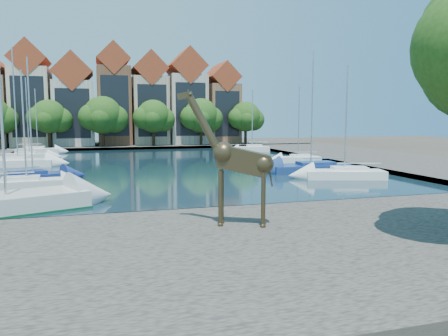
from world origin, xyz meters
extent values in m
plane|color=#38332B|center=(0.00, 0.00, 0.00)|extent=(160.00, 160.00, 0.00)
cube|color=black|center=(0.00, 24.00, 0.04)|extent=(38.00, 50.00, 0.08)
cube|color=#555149|center=(0.00, -7.00, 0.25)|extent=(50.00, 14.00, 0.50)
cube|color=#555149|center=(0.00, 56.00, 0.25)|extent=(60.00, 16.00, 0.50)
cube|color=#555149|center=(25.00, 24.00, 0.25)|extent=(14.00, 52.00, 0.50)
cube|color=beige|center=(-17.00, 56.00, 6.75)|extent=(5.88, 9.00, 12.50)
cube|color=maroon|center=(-17.00, 56.00, 14.32)|extent=(5.94, 9.18, 5.94)
cube|color=black|center=(-17.00, 51.52, 6.75)|extent=(4.80, 0.05, 9.38)
cube|color=beige|center=(-10.50, 56.00, 5.75)|extent=(6.37, 9.00, 10.50)
cube|color=maroon|center=(-10.50, 56.00, 12.43)|extent=(6.43, 9.18, 6.43)
cube|color=black|center=(-10.50, 51.52, 5.75)|extent=(5.20, 0.05, 7.88)
cube|color=brown|center=(-4.00, 56.00, 7.00)|extent=(5.39, 9.00, 13.00)
cube|color=maroon|center=(-4.00, 56.00, 14.71)|extent=(5.44, 9.18, 5.44)
cube|color=black|center=(-4.00, 51.52, 7.00)|extent=(4.40, 0.05, 9.75)
cube|color=tan|center=(2.00, 56.00, 6.25)|extent=(5.88, 9.00, 11.50)
cube|color=maroon|center=(2.00, 56.00, 13.32)|extent=(5.94, 9.18, 5.94)
cube|color=black|center=(2.00, 51.52, 6.25)|extent=(4.80, 0.05, 8.62)
cube|color=beige|center=(8.50, 56.00, 6.50)|extent=(6.37, 9.00, 12.00)
cube|color=maroon|center=(8.50, 56.00, 13.93)|extent=(6.43, 9.18, 6.43)
cube|color=black|center=(8.50, 51.52, 6.50)|extent=(5.20, 0.05, 9.00)
cube|color=brown|center=(15.00, 56.00, 5.75)|extent=(5.39, 9.00, 10.50)
cube|color=maroon|center=(15.00, 56.00, 12.21)|extent=(5.44, 9.18, 5.44)
cube|color=black|center=(15.00, 51.52, 5.75)|extent=(4.40, 0.05, 7.88)
sphere|color=#224012|center=(-20.32, 50.80, 4.82)|extent=(4.20, 4.20, 4.20)
cylinder|color=#332114|center=(-14.00, 50.50, 2.10)|extent=(0.50, 0.50, 3.20)
sphere|color=#224012|center=(-14.00, 50.50, 5.26)|extent=(5.20, 5.20, 5.20)
sphere|color=#224012|center=(-12.44, 50.80, 4.74)|extent=(3.90, 3.90, 3.90)
sphere|color=#224012|center=(-15.43, 50.10, 5.00)|extent=(3.64, 3.64, 3.64)
cylinder|color=#332114|center=(-6.00, 50.50, 2.10)|extent=(0.50, 0.50, 3.20)
sphere|color=#224012|center=(-6.00, 50.50, 5.50)|extent=(6.00, 6.00, 6.00)
sphere|color=#224012|center=(-4.20, 50.80, 4.90)|extent=(4.50, 4.50, 4.50)
sphere|color=#224012|center=(-7.65, 50.10, 5.20)|extent=(4.20, 4.20, 4.20)
cylinder|color=#332114|center=(2.00, 50.50, 2.10)|extent=(0.50, 0.50, 3.20)
sphere|color=#224012|center=(2.00, 50.50, 5.32)|extent=(5.40, 5.40, 5.40)
sphere|color=#224012|center=(3.62, 50.80, 4.78)|extent=(4.05, 4.05, 4.05)
sphere|color=#224012|center=(0.51, 50.10, 5.05)|extent=(3.78, 3.78, 3.78)
cylinder|color=#332114|center=(10.00, 50.50, 2.10)|extent=(0.50, 0.50, 3.20)
sphere|color=#224012|center=(10.00, 50.50, 5.44)|extent=(5.80, 5.80, 5.80)
sphere|color=#224012|center=(11.74, 50.80, 4.86)|extent=(4.35, 4.35, 4.35)
sphere|color=#224012|center=(8.40, 50.10, 5.15)|extent=(4.06, 4.06, 4.06)
cylinder|color=#332114|center=(18.00, 50.50, 2.10)|extent=(0.50, 0.50, 3.20)
sphere|color=#224012|center=(18.00, 50.50, 5.26)|extent=(5.20, 5.20, 5.20)
sphere|color=#224012|center=(19.56, 50.80, 4.74)|extent=(3.90, 3.90, 3.90)
sphere|color=#224012|center=(16.57, 50.10, 5.00)|extent=(3.64, 3.64, 3.64)
cylinder|color=#3C321E|center=(-2.07, -4.01, 1.70)|extent=(0.18, 0.18, 2.41)
cylinder|color=#3C321E|center=(-1.87, -3.55, 1.70)|extent=(0.18, 0.18, 2.41)
cylinder|color=#3C321E|center=(-0.38, -4.73, 1.70)|extent=(0.18, 0.18, 2.41)
cylinder|color=#3C321E|center=(-0.18, -4.27, 1.70)|extent=(0.18, 0.18, 2.41)
cube|color=#3C321E|center=(-1.07, -4.16, 3.31)|extent=(2.39, 1.50, 1.41)
cylinder|color=#3C321E|center=(-2.64, -3.49, 4.88)|extent=(1.55, 0.92, 2.49)
cube|color=#3C321E|center=(-3.40, -3.17, 6.10)|extent=(0.70, 0.45, 0.38)
cylinder|color=#B2B2B7|center=(-11.83, 3.54, 5.71)|extent=(0.15, 0.15, 9.38)
cube|color=silver|center=(-12.00, 11.94, 0.48)|extent=(5.83, 2.39, 0.81)
cube|color=silver|center=(-12.00, 11.94, 0.75)|extent=(2.59, 1.57, 0.45)
cylinder|color=#B2B2B7|center=(-12.00, 11.94, 4.59)|extent=(0.11, 0.11, 7.76)
cube|color=navy|center=(-12.00, 15.24, 0.49)|extent=(6.30, 4.35, 0.82)
cube|color=navy|center=(-12.00, 15.24, 0.77)|extent=(2.98, 2.40, 0.46)
cylinder|color=#B2B2B7|center=(-12.00, 15.24, 5.24)|extent=(0.11, 0.11, 9.04)
cube|color=white|center=(-15.00, 27.60, 0.55)|extent=(7.46, 3.49, 0.94)
cube|color=white|center=(-15.00, 27.60, 0.87)|extent=(3.36, 2.18, 0.52)
cylinder|color=#B2B2B7|center=(-15.00, 27.60, 6.51)|extent=(0.13, 0.13, 11.40)
cube|color=white|center=(-15.00, 35.80, 0.51)|extent=(5.46, 2.27, 0.87)
cube|color=white|center=(-15.00, 35.80, 0.80)|extent=(2.43, 1.48, 0.48)
cylinder|color=#B2B2B7|center=(-15.00, 35.80, 5.33)|extent=(0.12, 0.12, 9.15)
cube|color=white|center=(-15.00, 44.00, 0.56)|extent=(5.77, 2.24, 0.95)
cube|color=white|center=(-15.00, 44.00, 0.87)|extent=(2.55, 1.50, 0.53)
cylinder|color=#B2B2B7|center=(-15.00, 44.00, 4.95)|extent=(0.13, 0.13, 8.27)
cube|color=white|center=(12.69, 10.02, 0.53)|extent=(6.87, 4.04, 0.90)
cube|color=white|center=(12.69, 10.02, 0.83)|extent=(3.18, 2.34, 0.50)
cylinder|color=#B2B2B7|center=(12.69, 10.02, 5.09)|extent=(0.12, 0.12, 8.61)
cube|color=navy|center=(12.00, 14.67, 0.52)|extent=(7.75, 3.20, 0.88)
cube|color=navy|center=(12.00, 14.67, 0.82)|extent=(3.44, 2.09, 0.49)
cylinder|color=#B2B2B7|center=(12.00, 14.67, 5.94)|extent=(0.12, 0.12, 10.35)
cube|color=white|center=(15.00, 23.51, 0.47)|extent=(5.24, 2.28, 0.79)
cube|color=white|center=(15.00, 23.51, 0.74)|extent=(2.34, 1.46, 0.44)
cylinder|color=#B2B2B7|center=(15.00, 23.51, 4.67)|extent=(0.10, 0.10, 7.96)
cube|color=white|center=(15.00, 38.86, 0.58)|extent=(5.28, 2.71, 1.00)
cube|color=white|center=(15.00, 38.86, 0.91)|extent=(2.40, 1.64, 0.55)
cylinder|color=#B2B2B7|center=(15.00, 38.86, 5.02)|extent=(0.13, 0.13, 8.32)
camera|label=1|loc=(-7.11, -21.76, 5.18)|focal=35.00mm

